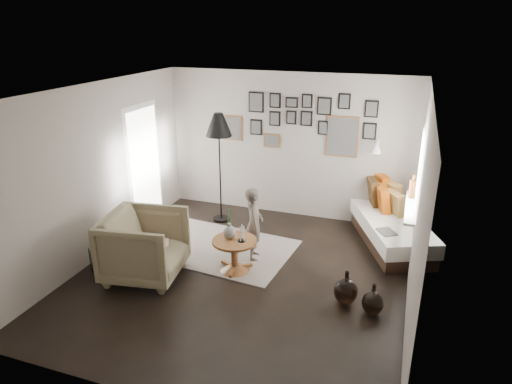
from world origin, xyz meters
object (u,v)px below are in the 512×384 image
(vase, at_px, (229,230))
(daybed, at_px, (392,224))
(child, at_px, (254,224))
(armchair, at_px, (145,246))
(demijohn_small, at_px, (373,303))
(magazine_basket, at_px, (100,258))
(demijohn_large, at_px, (346,291))
(floor_lamp, at_px, (219,129))
(pedestal_table, at_px, (235,257))

(vase, relative_size, daybed, 0.21)
(child, bearing_deg, vase, 136.38)
(armchair, relative_size, demijohn_small, 2.47)
(demijohn_small, height_order, child, child)
(magazine_basket, bearing_deg, demijohn_large, 4.91)
(floor_lamp, distance_m, demijohn_small, 3.84)
(armchair, distance_m, floor_lamp, 2.47)
(demijohn_small, bearing_deg, armchair, -177.73)
(demijohn_large, bearing_deg, daybed, 77.85)
(demijohn_large, relative_size, demijohn_small, 1.10)
(magazine_basket, xyz_separation_m, demijohn_large, (3.50, 0.30, 0.00))
(vase, distance_m, armchair, 1.20)
(magazine_basket, height_order, demijohn_small, demijohn_small)
(armchair, height_order, demijohn_small, armchair)
(child, bearing_deg, demijohn_small, -133.00)
(vase, bearing_deg, child, 64.22)
(daybed, height_order, armchair, daybed)
(demijohn_large, bearing_deg, child, 153.47)
(demijohn_small, bearing_deg, vase, 168.30)
(daybed, bearing_deg, pedestal_table, -163.26)
(pedestal_table, distance_m, demijohn_large, 1.66)
(daybed, height_order, child, child)
(vase, bearing_deg, magazine_basket, -161.17)
(armchair, bearing_deg, magazine_basket, 85.77)
(floor_lamp, relative_size, child, 1.72)
(vase, distance_m, magazine_basket, 1.94)
(pedestal_table, relative_size, vase, 1.40)
(daybed, relative_size, floor_lamp, 1.09)
(floor_lamp, relative_size, demijohn_large, 4.23)
(vase, height_order, armchair, vase)
(armchair, relative_size, child, 0.91)
(daybed, xyz_separation_m, demijohn_small, (-0.08, -2.14, -0.15))
(floor_lamp, bearing_deg, daybed, 2.28)
(vase, relative_size, child, 0.40)
(armchair, bearing_deg, demijohn_small, -96.41)
(pedestal_table, bearing_deg, demijohn_small, -11.61)
(child, bearing_deg, armchair, 110.36)
(demijohn_large, bearing_deg, demijohn_small, -18.92)
(armchair, relative_size, demijohn_large, 2.25)
(pedestal_table, xyz_separation_m, vase, (-0.08, 0.02, 0.41))
(floor_lamp, bearing_deg, pedestal_table, -60.72)
(armchair, xyz_separation_m, floor_lamp, (0.23, 2.14, 1.21))
(vase, bearing_deg, demijohn_large, -10.17)
(floor_lamp, xyz_separation_m, magazine_basket, (-0.96, -2.20, -1.51))
(magazine_basket, height_order, child, child)
(vase, bearing_deg, demijohn_small, -11.70)
(vase, xyz_separation_m, daybed, (2.15, 1.71, -0.33))
(vase, relative_size, magazine_basket, 1.27)
(floor_lamp, relative_size, magazine_basket, 5.48)
(armchair, distance_m, child, 1.61)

